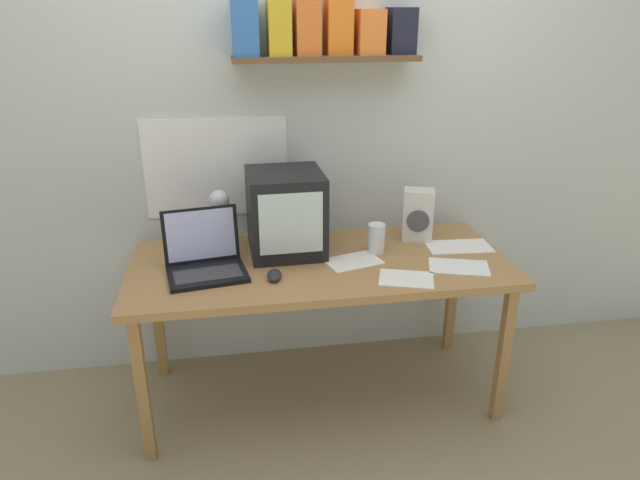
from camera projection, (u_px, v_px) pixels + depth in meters
The scene contains 13 objects.
ground_plane at pixel (320, 394), 2.80m from camera, with size 12.00×12.00×0.00m, color gray.
back_wall at pixel (305, 110), 2.71m from camera, with size 5.60×0.24×2.60m.
corner_desk at pixel (320, 273), 2.55m from camera, with size 1.66×0.73×0.72m.
crt_monitor at pixel (286, 213), 2.56m from camera, with size 0.34×0.36×0.37m.
laptop at pixel (205, 257), 2.41m from camera, with size 0.36×0.32×0.25m.
desk_lamp at pixel (220, 212), 2.58m from camera, with size 0.13×0.16×0.29m.
juice_glass at pixel (376, 240), 2.60m from camera, with size 0.08×0.08×0.13m.
space_heater at pixel (418, 215), 2.72m from camera, with size 0.17×0.14×0.25m.
computer_mouse at pixel (274, 275), 2.35m from camera, with size 0.07×0.11×0.03m.
open_notebook at pixel (459, 267), 2.46m from camera, with size 0.29×0.23×0.00m.
printed_handout at pixel (406, 279), 2.35m from camera, with size 0.26×0.22×0.00m.
loose_paper_near_laptop at pixel (353, 261), 2.52m from camera, with size 0.27×0.22×0.00m.
loose_paper_near_monitor at pixel (459, 247), 2.67m from camera, with size 0.31×0.19×0.00m.
Camera 1 is at (-0.37, -2.27, 1.76)m, focal length 32.00 mm.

